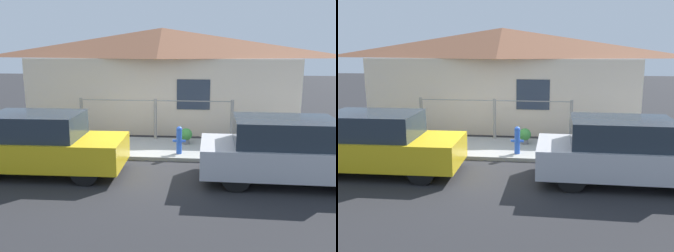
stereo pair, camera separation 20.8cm
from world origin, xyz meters
TOP-DOWN VIEW (x-y plane):
  - ground_plane at (0.00, 0.00)m, footprint 60.00×60.00m
  - sidewalk at (0.00, 1.10)m, footprint 24.00×2.20m
  - house at (0.00, 3.85)m, footprint 9.76×2.23m
  - fence at (0.00, 2.05)m, footprint 4.90×0.10m
  - car_left at (-2.30, -1.23)m, footprint 3.88×1.69m
  - car_right at (3.43, -1.23)m, footprint 4.03×1.75m
  - fire_hydrant at (0.87, 0.44)m, footprint 0.36×0.16m
  - potted_plant_near_hydrant at (1.01, 1.49)m, footprint 0.37×0.37m

SIDE VIEW (x-z plane):
  - ground_plane at x=0.00m, z-range 0.00..0.00m
  - sidewalk at x=0.00m, z-range 0.00..0.10m
  - potted_plant_near_hydrant at x=1.01m, z-range 0.13..0.61m
  - fire_hydrant at x=0.87m, z-range 0.12..0.88m
  - car_right at x=3.43m, z-range -0.01..1.45m
  - car_left at x=-2.30m, z-range -0.01..1.46m
  - fence at x=0.00m, z-range 0.16..1.44m
  - house at x=0.00m, z-range 1.09..4.72m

